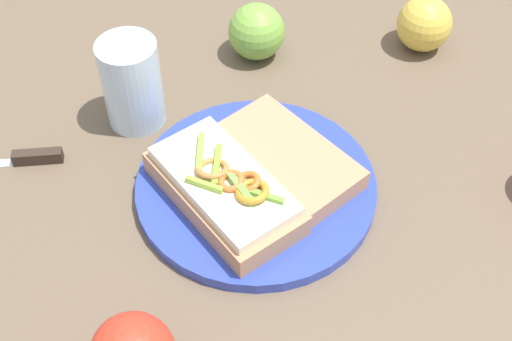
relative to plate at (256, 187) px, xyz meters
name	(u,v)px	position (x,y,z in m)	size (l,w,h in m)	color
ground_plane	(256,191)	(0.00, 0.00, -0.01)	(2.00, 2.00, 0.00)	brown
plate	(256,187)	(0.00, 0.00, 0.00)	(0.27, 0.27, 0.02)	#2D41B4
sandwich	(224,189)	(0.04, -0.01, 0.03)	(0.12, 0.19, 0.05)	tan
bread_slice_side	(286,158)	(-0.04, 0.01, 0.02)	(0.17, 0.09, 0.02)	tan
apple_0	(424,24)	(-0.35, -0.02, 0.03)	(0.07, 0.07, 0.07)	gold
apple_3	(257,32)	(-0.17, -0.17, 0.03)	(0.08, 0.08, 0.08)	#74AA3F
drinking_glass	(132,84)	(0.02, -0.19, 0.05)	(0.07, 0.07, 0.11)	silver
knife	(28,158)	(0.16, -0.22, 0.00)	(0.10, 0.08, 0.02)	silver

